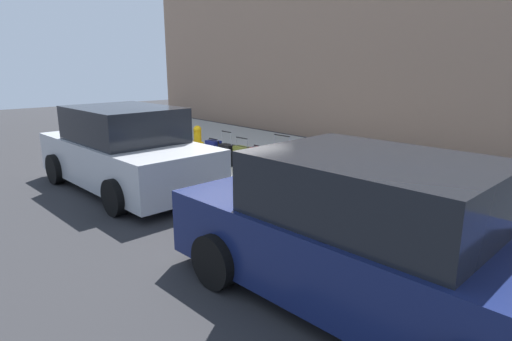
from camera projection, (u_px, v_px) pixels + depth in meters
name	position (u px, v px, depth m)	size (l,w,h in m)	color
ground_plane	(216.00, 179.00, 9.46)	(40.00, 40.00, 0.00)	#28282B
sidewalk_curb	(294.00, 160.00, 11.04)	(18.00, 5.00, 0.14)	#9E9B93
suitcase_olive_0	(401.00, 195.00, 6.91)	(0.35, 0.26, 0.89)	#59601E
suitcase_black_1	(373.00, 184.00, 7.28)	(0.47, 0.22, 0.78)	black
suitcase_navy_2	(343.00, 179.00, 7.60)	(0.37, 0.24, 0.78)	navy
suitcase_teal_3	(321.00, 175.00, 8.01)	(0.45, 0.28, 0.70)	#0F606B
suitcase_silver_4	(301.00, 172.00, 8.48)	(0.43, 0.21, 0.60)	#9EA0A8
suitcase_red_5	(282.00, 164.00, 8.92)	(0.49, 0.21, 0.94)	red
suitcase_maroon_6	(260.00, 161.00, 9.33)	(0.46, 0.26, 0.64)	maroon
suitcase_olive_7	(242.00, 158.00, 9.72)	(0.44, 0.21, 0.75)	#59601E
suitcase_black_8	(227.00, 155.00, 10.11)	(0.41, 0.25, 0.83)	black
suitcase_navy_9	(214.00, 151.00, 10.48)	(0.39, 0.26, 0.59)	navy
fire_hydrant	(198.00, 140.00, 11.05)	(0.39, 0.21, 0.82)	#D89E0C
bollard_post	(177.00, 137.00, 11.52)	(0.16, 0.16, 0.88)	#333338
parked_car_navy_0	(370.00, 237.00, 4.39)	(4.59, 2.27, 1.62)	#141E4C
parked_car_silver_1	(125.00, 151.00, 8.63)	(4.52, 2.24, 1.67)	#B2B5BA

